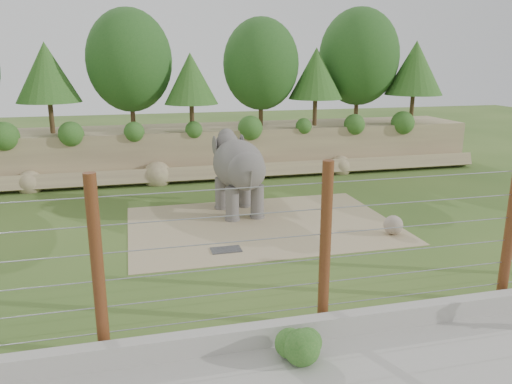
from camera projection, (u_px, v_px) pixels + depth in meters
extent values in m
plane|color=#385820|center=(271.00, 255.00, 16.15)|extent=(90.00, 90.00, 0.00)
cube|color=#876F56|center=(208.00, 149.00, 28.01)|extent=(30.00, 4.00, 2.50)
cube|color=#876F56|center=(215.00, 173.00, 26.09)|extent=(30.00, 1.37, 1.07)
cylinder|color=#3F2B19|center=(51.00, 118.00, 25.13)|extent=(0.24, 0.24, 1.58)
sphere|color=#174618|center=(47.00, 74.00, 24.57)|extent=(3.60, 3.60, 3.60)
cylinder|color=#3F2B19|center=(133.00, 111.00, 26.49)|extent=(0.24, 0.24, 1.92)
sphere|color=#174618|center=(129.00, 60.00, 25.82)|extent=(4.40, 4.40, 4.40)
cylinder|color=#3F2B19|center=(192.00, 117.00, 26.15)|extent=(0.24, 0.24, 1.40)
sphere|color=#174618|center=(191.00, 80.00, 25.66)|extent=(3.20, 3.20, 3.20)
cylinder|color=#3F2B19|center=(261.00, 109.00, 27.97)|extent=(0.24, 0.24, 1.82)
sphere|color=#174618|center=(261.00, 64.00, 27.33)|extent=(4.16, 4.16, 4.16)
cylinder|color=#3F2B19|center=(315.00, 112.00, 28.16)|extent=(0.24, 0.24, 1.50)
sphere|color=#174618|center=(316.00, 75.00, 27.63)|extent=(3.44, 3.44, 3.44)
cylinder|color=#3F2B19|center=(356.00, 105.00, 29.74)|extent=(0.24, 0.24, 2.03)
sphere|color=#174618|center=(359.00, 57.00, 29.03)|extent=(4.64, 4.64, 4.64)
cylinder|color=#3F2B19|center=(412.00, 109.00, 29.37)|extent=(0.24, 0.24, 1.64)
sphere|color=#174618|center=(415.00, 70.00, 28.79)|extent=(3.76, 3.76, 3.76)
cube|color=tan|center=(262.00, 225.00, 19.08)|extent=(10.00, 7.00, 0.02)
cube|color=#262628|center=(226.00, 250.00, 16.52)|extent=(1.00, 0.60, 0.03)
sphere|color=gray|center=(393.00, 225.00, 17.94)|extent=(0.69, 0.69, 0.69)
cube|color=#ABA69E|center=(331.00, 325.00, 11.41)|extent=(26.00, 0.35, 0.50)
cylinder|color=#541E13|center=(98.00, 268.00, 10.24)|extent=(0.26, 0.26, 4.00)
cylinder|color=#541E13|center=(325.00, 246.00, 11.42)|extent=(0.26, 0.26, 4.00)
cylinder|color=#541E13|center=(510.00, 229.00, 12.60)|extent=(0.26, 0.26, 4.00)
cylinder|color=#94949A|center=(323.00, 305.00, 11.81)|extent=(20.00, 0.02, 0.02)
cylinder|color=#94949A|center=(324.00, 282.00, 11.65)|extent=(20.00, 0.02, 0.02)
cylinder|color=#94949A|center=(325.00, 258.00, 11.50)|extent=(20.00, 0.02, 0.02)
cylinder|color=#94949A|center=(326.00, 234.00, 11.34)|extent=(20.00, 0.02, 0.02)
cylinder|color=#94949A|center=(327.00, 209.00, 11.19)|extent=(20.00, 0.02, 0.02)
cylinder|color=#94949A|center=(328.00, 183.00, 11.03)|extent=(20.00, 0.02, 0.02)
sphere|color=#275F1D|center=(301.00, 344.00, 10.38)|extent=(0.79, 0.79, 0.79)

